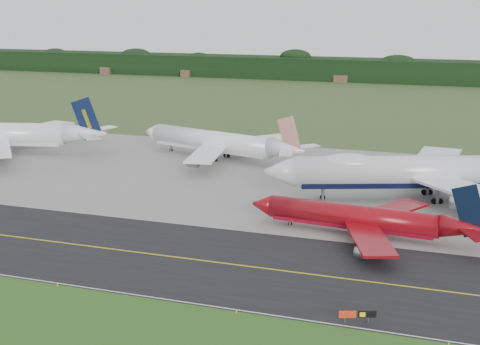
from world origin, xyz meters
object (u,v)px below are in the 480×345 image
(jet_red_737, at_px, (365,219))
(jet_star_tail, at_px, (220,142))
(jet_ba_747, at_px, (427,172))
(taxiway_sign, at_px, (357,314))

(jet_red_737, bearing_deg, jet_star_tail, 132.81)
(jet_red_737, relative_size, jet_star_tail, 0.83)
(jet_ba_747, relative_size, jet_star_tail, 1.33)
(jet_red_737, distance_m, jet_star_tail, 68.20)
(jet_star_tail, relative_size, taxiway_sign, 11.08)
(jet_ba_747, distance_m, taxiway_sign, 62.86)
(taxiway_sign, bearing_deg, jet_red_737, 96.86)
(jet_ba_747, relative_size, jet_red_737, 1.60)
(jet_star_tail, bearing_deg, jet_red_737, -47.19)
(jet_red_737, relative_size, taxiway_sign, 9.21)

